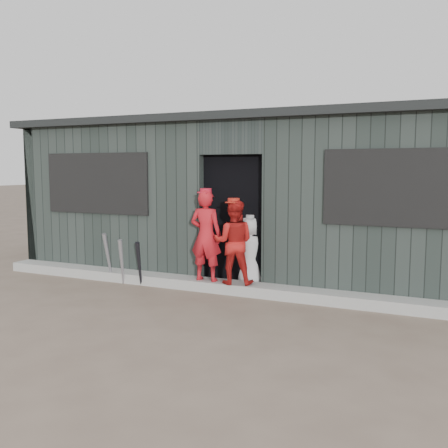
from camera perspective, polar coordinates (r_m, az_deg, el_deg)
The scene contains 9 objects.
ground at distance 5.82m, azimuth -7.45°, elevation -11.66°, with size 80.00×80.00×0.00m, color brown.
curb at distance 7.35m, azimuth 0.06°, elevation -7.17°, with size 8.00×0.36×0.15m, color gray.
bat_left at distance 7.88m, azimuth -11.61°, elevation -4.25°, with size 0.07×0.07×0.73m, color #96959D.
bat_mid at distance 8.12m, azimuth -13.10°, elevation -3.73°, with size 0.07×0.07×0.80m, color gray.
bat_right at distance 7.69m, azimuth -9.66°, elevation -4.52°, with size 0.07×0.07×0.73m, color black.
player_red_left at distance 7.30m, azimuth -2.07°, elevation -1.34°, with size 0.49×0.32×1.33m, color #B5161E.
player_red_right at distance 7.10m, azimuth 1.11°, elevation -2.08°, with size 0.59×0.46×1.20m, color #A81714.
player_grey_back at distance 7.51m, azimuth 3.12°, elevation -3.24°, with size 0.53×0.35×1.09m, color silver.
dugout at distance 8.73m, azimuth 4.61°, elevation 3.01°, with size 8.30×3.30×2.62m.
Camera 1 is at (2.93, -4.70, 1.80)m, focal length 40.00 mm.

